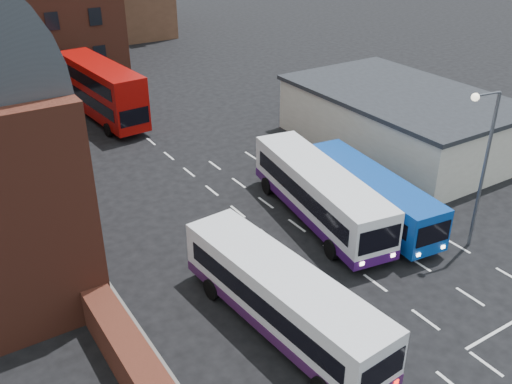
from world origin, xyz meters
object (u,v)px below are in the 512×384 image
bus_blue (370,192)px  street_lamp (482,157)px  bus_white_outbound (282,295)px  bus_red_double (102,90)px  bus_white_inbound (319,191)px

bus_blue → street_lamp: bearing=121.1°
bus_white_outbound → bus_red_double: bearing=80.8°
bus_white_outbound → bus_white_inbound: bus_white_inbound is taller
bus_white_inbound → bus_red_double: size_ratio=1.00×
bus_white_inbound → bus_blue: bearing=160.0°
bus_red_double → bus_blue: bearing=102.7°
bus_blue → bus_red_double: size_ratio=0.89×
bus_white_outbound → bus_red_double: (2.44, 29.11, 0.70)m
bus_red_double → street_lamp: street_lamp is taller
street_lamp → bus_white_outbound: bearing=-180.0°
street_lamp → bus_blue: bearing=114.6°
bus_white_outbound → bus_blue: bus_white_outbound is taller
bus_white_inbound → bus_red_double: bus_red_double is taller
bus_blue → street_lamp: (2.30, -5.04, 3.55)m
bus_white_inbound → bus_blue: size_ratio=1.13×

